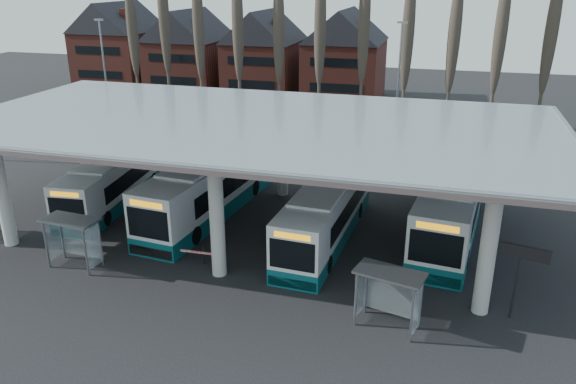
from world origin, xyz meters
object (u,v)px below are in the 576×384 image
(bus_2, at_px, (326,212))
(bus_1, at_px, (210,187))
(shelter_1, at_px, (73,231))
(bus_3, at_px, (452,204))
(bus_0, at_px, (115,180))
(shelter_2, at_px, (390,286))

(bus_2, bearing_deg, bus_1, 171.66)
(bus_2, height_order, shelter_1, bus_2)
(bus_1, bearing_deg, bus_3, 10.06)
(bus_2, relative_size, bus_3, 0.90)
(bus_3, bearing_deg, bus_0, -170.67)
(bus_1, xyz_separation_m, shelter_2, (11.61, -8.93, 0.19))
(bus_1, distance_m, shelter_2, 14.65)
(bus_3, distance_m, shelter_2, 10.31)
(bus_0, height_order, bus_3, bus_3)
(shelter_2, bearing_deg, bus_0, 167.29)
(bus_0, xyz_separation_m, bus_3, (20.50, 1.01, 0.22))
(bus_3, bearing_deg, bus_1, -168.99)
(shelter_1, xyz_separation_m, shelter_2, (15.42, -1.01, -0.01))
(bus_3, xyz_separation_m, shelter_2, (-2.37, -10.03, 0.17))
(bus_3, bearing_deg, shelter_2, -96.79)
(bus_3, bearing_deg, shelter_1, -146.60)
(bus_0, bearing_deg, shelter_2, -32.10)
(bus_0, relative_size, bus_1, 0.88)
(bus_3, relative_size, shelter_2, 4.36)
(bus_2, bearing_deg, bus_0, 176.71)
(bus_1, bearing_deg, shelter_1, -110.13)
(shelter_1, height_order, shelter_2, shelter_1)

